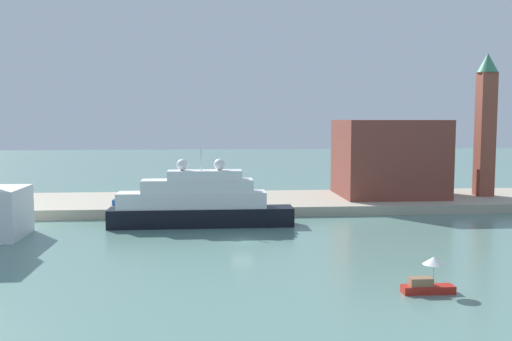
{
  "coord_description": "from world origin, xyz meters",
  "views": [
    {
      "loc": [
        -3.96,
        -65.23,
        14.26
      ],
      "look_at": [
        2.03,
        6.0,
        7.74
      ],
      "focal_mm": 40.01,
      "sensor_mm": 36.0,
      "label": 1
    }
  ],
  "objects_px": {
    "parked_car": "(126,201)",
    "mooring_bollard": "(263,203)",
    "bell_tower": "(486,120)",
    "harbor_building": "(389,158)",
    "large_yacht": "(198,203)",
    "small_motorboat": "(429,279)",
    "person_figure": "(164,200)"
  },
  "relations": [
    {
      "from": "bell_tower",
      "to": "person_figure",
      "type": "xyz_separation_m",
      "value": [
        -52.27,
        -6.18,
        -11.8
      ]
    },
    {
      "from": "large_yacht",
      "to": "person_figure",
      "type": "relative_size",
      "value": 13.81
    },
    {
      "from": "parked_car",
      "to": "harbor_building",
      "type": "bearing_deg",
      "value": 9.42
    },
    {
      "from": "large_yacht",
      "to": "bell_tower",
      "type": "xyz_separation_m",
      "value": [
        47.08,
        15.72,
        10.99
      ]
    },
    {
      "from": "parked_car",
      "to": "large_yacht",
      "type": "bearing_deg",
      "value": -43.01
    },
    {
      "from": "harbor_building",
      "to": "parked_car",
      "type": "height_order",
      "value": "harbor_building"
    },
    {
      "from": "large_yacht",
      "to": "person_figure",
      "type": "distance_m",
      "value": 10.89
    },
    {
      "from": "small_motorboat",
      "to": "bell_tower",
      "type": "xyz_separation_m",
      "value": [
        27.83,
        46.65,
        12.84
      ]
    },
    {
      "from": "large_yacht",
      "to": "parked_car",
      "type": "height_order",
      "value": "large_yacht"
    },
    {
      "from": "harbor_building",
      "to": "bell_tower",
      "type": "height_order",
      "value": "bell_tower"
    },
    {
      "from": "harbor_building",
      "to": "parked_car",
      "type": "xyz_separation_m",
      "value": [
        -42.28,
        -7.02,
        -5.71
      ]
    },
    {
      "from": "parked_car",
      "to": "small_motorboat",
      "type": "bearing_deg",
      "value": -53.72
    },
    {
      "from": "mooring_bollard",
      "to": "small_motorboat",
      "type": "bearing_deg",
      "value": -75.63
    },
    {
      "from": "mooring_bollard",
      "to": "large_yacht",
      "type": "bearing_deg",
      "value": -141.35
    },
    {
      "from": "bell_tower",
      "to": "person_figure",
      "type": "bearing_deg",
      "value": -173.26
    },
    {
      "from": "small_motorboat",
      "to": "person_figure",
      "type": "xyz_separation_m",
      "value": [
        -24.44,
        40.48,
        1.04
      ]
    },
    {
      "from": "large_yacht",
      "to": "small_motorboat",
      "type": "bearing_deg",
      "value": -58.1
    },
    {
      "from": "large_yacht",
      "to": "mooring_bollard",
      "type": "distance_m",
      "value": 12.1
    },
    {
      "from": "large_yacht",
      "to": "parked_car",
      "type": "distance_m",
      "value": 15.02
    },
    {
      "from": "large_yacht",
      "to": "parked_car",
      "type": "relative_size",
      "value": 6.29
    },
    {
      "from": "bell_tower",
      "to": "harbor_building",
      "type": "bearing_deg",
      "value": 174.5
    },
    {
      "from": "parked_car",
      "to": "mooring_bollard",
      "type": "distance_m",
      "value": 20.53
    },
    {
      "from": "person_figure",
      "to": "mooring_bollard",
      "type": "bearing_deg",
      "value": -7.92
    },
    {
      "from": "large_yacht",
      "to": "bell_tower",
      "type": "height_order",
      "value": "bell_tower"
    },
    {
      "from": "small_motorboat",
      "to": "harbor_building",
      "type": "xyz_separation_m",
      "value": [
        12.07,
        48.17,
        6.53
      ]
    },
    {
      "from": "harbor_building",
      "to": "mooring_bollard",
      "type": "distance_m",
      "value": 24.71
    },
    {
      "from": "person_figure",
      "to": "mooring_bollard",
      "type": "distance_m",
      "value": 14.73
    },
    {
      "from": "small_motorboat",
      "to": "bell_tower",
      "type": "distance_m",
      "value": 55.82
    },
    {
      "from": "harbor_building",
      "to": "bell_tower",
      "type": "xyz_separation_m",
      "value": [
        15.76,
        -1.52,
        6.31
      ]
    },
    {
      "from": "harbor_building",
      "to": "person_figure",
      "type": "relative_size",
      "value": 9.33
    },
    {
      "from": "harbor_building",
      "to": "parked_car",
      "type": "bearing_deg",
      "value": -170.58
    },
    {
      "from": "mooring_bollard",
      "to": "harbor_building",
      "type": "bearing_deg",
      "value": 23.91
    }
  ]
}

